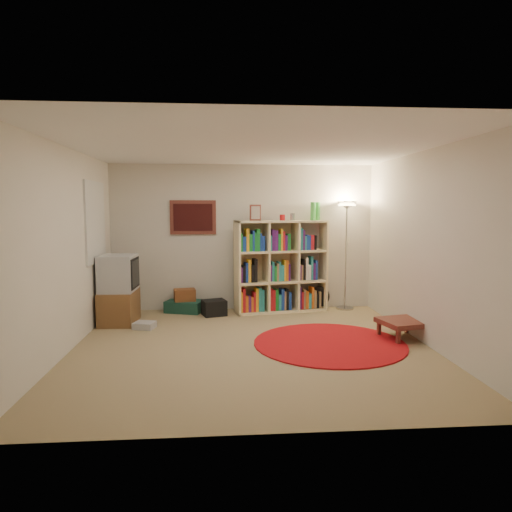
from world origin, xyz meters
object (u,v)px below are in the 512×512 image
Objects in this scene: bookshelf at (279,268)px; floor_lamp at (347,220)px; side_table at (403,323)px; floor_fan at (319,298)px; suitcase at (185,306)px; tv_stand at (119,290)px.

bookshelf is 0.99× the size of floor_lamp.
floor_fan is at bearing 111.86° from side_table.
floor_lamp is 2.80× the size of side_table.
floor_fan is (-0.46, 0.00, -1.35)m from floor_lamp.
bookshelf reaches higher than side_table.
floor_lamp is at bearing 18.28° from suitcase.
bookshelf is 2.35m from side_table.
suitcase is at bearing 149.01° from side_table.
tv_stand is 1.51× the size of suitcase.
floor_lamp reaches higher than floor_fan.
side_table is (0.74, -1.85, 0.01)m from floor_fan.
side_table is (3.06, -1.84, 0.12)m from suitcase.
tv_stand is 1.23m from suitcase.
suitcase is (-2.32, -0.01, -0.11)m from floor_fan.
bookshelf is 2.63m from tv_stand.
bookshelf reaches higher than floor_fan.
bookshelf is 1.77× the size of tv_stand.
tv_stand is at bearing -176.56° from bookshelf.
floor_lamp is at bearing -6.52° from bookshelf.
floor_lamp is 2.69× the size of suitcase.
bookshelf is 4.54× the size of floor_fan.
floor_fan is 1.99m from side_table.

